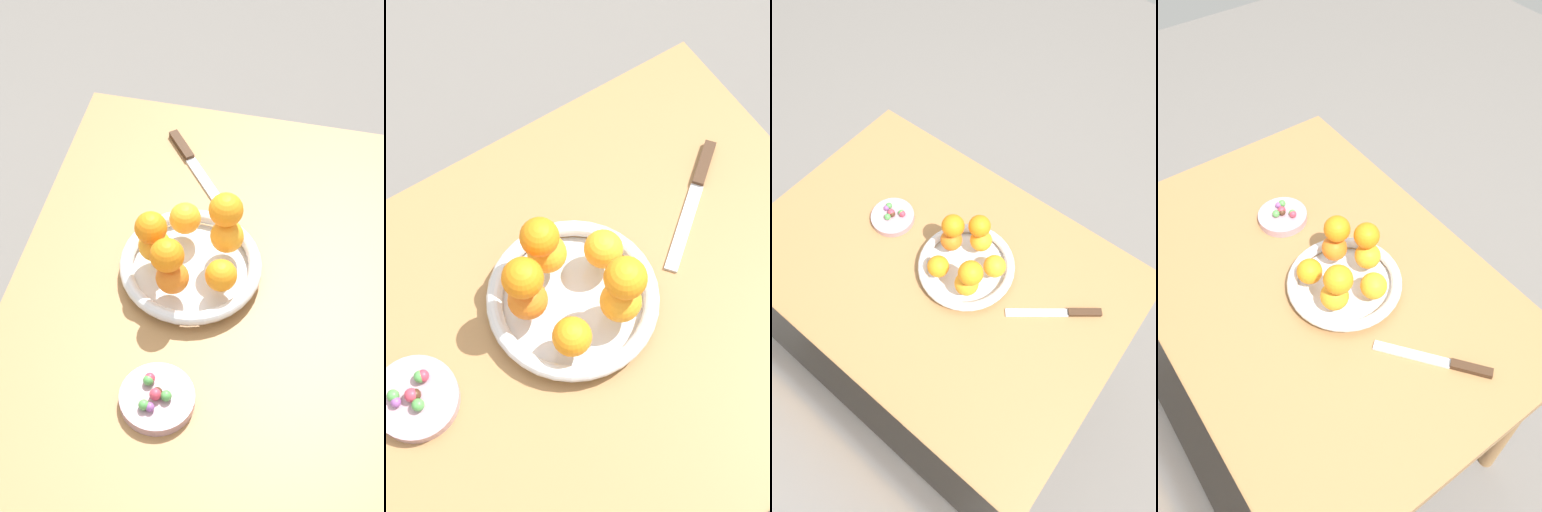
% 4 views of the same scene
% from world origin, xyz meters
% --- Properties ---
extents(ground_plane, '(6.00, 6.00, 0.00)m').
position_xyz_m(ground_plane, '(0.00, 0.00, 0.00)').
color(ground_plane, slate).
extents(dining_table, '(1.10, 0.76, 0.74)m').
position_xyz_m(dining_table, '(0.00, 0.00, 0.65)').
color(dining_table, '#9E7042').
rests_on(dining_table, ground_plane).
extents(fruit_bowl, '(0.27, 0.27, 0.04)m').
position_xyz_m(fruit_bowl, '(-0.08, -0.04, 0.76)').
color(fruit_bowl, silver).
rests_on(fruit_bowl, dining_table).
extents(candy_dish, '(0.13, 0.13, 0.02)m').
position_xyz_m(candy_dish, '(0.21, -0.04, 0.75)').
color(candy_dish, '#B28C99').
rests_on(candy_dish, dining_table).
extents(orange_0, '(0.06, 0.06, 0.06)m').
position_xyz_m(orange_0, '(-0.03, 0.03, 0.81)').
color(orange_0, orange).
rests_on(orange_0, fruit_bowl).
extents(orange_1, '(0.07, 0.07, 0.07)m').
position_xyz_m(orange_1, '(-0.13, 0.02, 0.81)').
color(orange_1, orange).
rests_on(orange_1, fruit_bowl).
extents(orange_2, '(0.06, 0.06, 0.06)m').
position_xyz_m(orange_2, '(-0.15, -0.07, 0.81)').
color(orange_2, orange).
rests_on(orange_2, fruit_bowl).
extents(orange_3, '(0.06, 0.06, 0.06)m').
position_xyz_m(orange_3, '(-0.08, -0.11, 0.81)').
color(orange_3, orange).
rests_on(orange_3, fruit_bowl).
extents(orange_4, '(0.06, 0.06, 0.06)m').
position_xyz_m(orange_4, '(-0.01, -0.06, 0.81)').
color(orange_4, orange).
rests_on(orange_4, fruit_bowl).
extents(orange_5, '(0.06, 0.06, 0.06)m').
position_xyz_m(orange_5, '(-0.07, -0.11, 0.87)').
color(orange_5, orange).
rests_on(orange_5, orange_3).
extents(orange_6, '(0.07, 0.07, 0.07)m').
position_xyz_m(orange_6, '(-0.13, 0.01, 0.88)').
color(orange_6, orange).
rests_on(orange_6, orange_1).
extents(orange_7, '(0.06, 0.06, 0.06)m').
position_xyz_m(orange_7, '(-0.01, -0.07, 0.87)').
color(orange_7, orange).
rests_on(orange_7, orange_4).
extents(candy_ball_0, '(0.02, 0.02, 0.02)m').
position_xyz_m(candy_ball_0, '(0.18, -0.06, 0.77)').
color(candy_ball_0, '#C6384C').
rests_on(candy_ball_0, candy_dish).
extents(candy_ball_1, '(0.02, 0.02, 0.02)m').
position_xyz_m(candy_ball_1, '(0.23, -0.05, 0.77)').
color(candy_ball_1, '#4C9947').
rests_on(candy_ball_1, candy_dish).
extents(candy_ball_2, '(0.02, 0.02, 0.02)m').
position_xyz_m(candy_ball_2, '(0.23, -0.04, 0.77)').
color(candy_ball_2, '#8C4C99').
rests_on(candy_ball_2, candy_dish).
extents(candy_ball_3, '(0.02, 0.02, 0.02)m').
position_xyz_m(candy_ball_3, '(0.19, -0.06, 0.77)').
color(candy_ball_3, '#4C9947').
rests_on(candy_ball_3, candy_dish).
extents(candy_ball_4, '(0.02, 0.02, 0.02)m').
position_xyz_m(candy_ball_4, '(0.21, -0.04, 0.77)').
color(candy_ball_4, '#C6384C').
rests_on(candy_ball_4, candy_dish).
extents(candy_ball_5, '(0.02, 0.02, 0.02)m').
position_xyz_m(candy_ball_5, '(0.20, -0.04, 0.77)').
color(candy_ball_5, '#472819').
rests_on(candy_ball_5, candy_dish).
extents(candy_ball_6, '(0.02, 0.02, 0.02)m').
position_xyz_m(candy_ball_6, '(0.21, -0.02, 0.77)').
color(candy_ball_6, '#4C9947').
rests_on(candy_ball_6, candy_dish).
extents(knife, '(0.22, 0.18, 0.01)m').
position_xyz_m(knife, '(-0.36, -0.10, 0.75)').
color(knife, '#3F2819').
rests_on(knife, dining_table).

